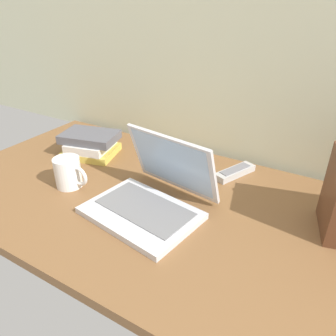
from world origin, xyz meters
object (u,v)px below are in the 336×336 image
object	(u,v)px
coffee_mug	(69,172)
book_stack	(91,144)
laptop	(152,195)
remote_control_near	(235,172)

from	to	relation	value
coffee_mug	book_stack	xyz separation A→B (m)	(-0.10, 0.21, -0.01)
laptop	coffee_mug	distance (m)	0.30
laptop	remote_control_near	distance (m)	0.34
coffee_mug	laptop	bearing A→B (deg)	6.39
remote_control_near	book_stack	distance (m)	0.56
laptop	coffee_mug	bearing A→B (deg)	-173.61
book_stack	coffee_mug	bearing A→B (deg)	-64.12
book_stack	laptop	bearing A→B (deg)	-24.00
remote_control_near	coffee_mug	bearing A→B (deg)	-141.86
coffee_mug	remote_control_near	xyz separation A→B (m)	(0.44, 0.34, -0.04)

